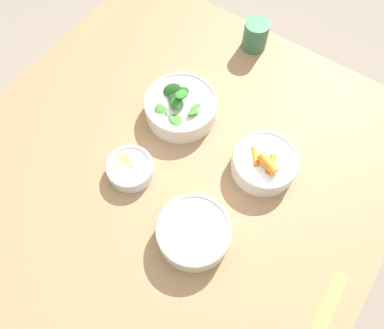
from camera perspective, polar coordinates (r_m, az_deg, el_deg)
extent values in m
plane|color=gray|center=(1.65, -1.40, -11.32)|extent=(10.00, 10.00, 0.00)
cube|color=#99724C|center=(0.96, -2.37, 0.14)|extent=(1.05, 1.05, 0.03)
cube|color=olive|center=(1.64, -6.01, 14.62)|extent=(0.06, 0.06, 0.72)
cube|color=olive|center=(1.48, 24.21, -2.15)|extent=(0.06, 0.06, 0.72)
cylinder|color=white|center=(0.93, 10.91, 0.15)|extent=(0.16, 0.16, 0.05)
torus|color=white|center=(0.91, 11.18, 0.86)|extent=(0.16, 0.16, 0.01)
cylinder|color=orange|center=(0.91, 9.54, 0.98)|extent=(0.05, 0.05, 0.02)
cylinder|color=orange|center=(0.92, 10.83, 1.08)|extent=(0.06, 0.05, 0.02)
cylinder|color=orange|center=(0.91, 11.85, -0.15)|extent=(0.06, 0.03, 0.02)
cylinder|color=orange|center=(0.89, 11.51, 0.13)|extent=(0.04, 0.06, 0.02)
cylinder|color=silver|center=(1.00, -1.69, 8.68)|extent=(0.19, 0.19, 0.05)
torus|color=silver|center=(0.98, -1.74, 9.56)|extent=(0.19, 0.19, 0.01)
ellipsoid|color=#4C933D|center=(0.97, 0.79, 8.51)|extent=(0.05, 0.04, 0.03)
ellipsoid|color=#235B23|center=(0.98, -3.02, 11.24)|extent=(0.05, 0.07, 0.05)
ellipsoid|color=#2D7028|center=(0.96, -4.53, 7.02)|extent=(0.05, 0.05, 0.04)
ellipsoid|color=#235B23|center=(0.97, -2.05, 10.59)|extent=(0.07, 0.07, 0.03)
ellipsoid|color=#2D7028|center=(0.96, -2.53, 9.48)|extent=(0.06, 0.06, 0.04)
ellipsoid|color=#4C933D|center=(0.96, -4.57, 7.77)|extent=(0.05, 0.06, 0.04)
ellipsoid|color=#3D8433|center=(0.95, 0.20, 7.91)|extent=(0.04, 0.03, 0.03)
ellipsoid|color=#4C933D|center=(0.95, -2.05, 6.53)|extent=(0.04, 0.06, 0.03)
ellipsoid|color=#2D7028|center=(0.95, -1.57, 10.63)|extent=(0.05, 0.03, 0.03)
cylinder|color=silver|center=(0.85, 0.27, -10.35)|extent=(0.17, 0.17, 0.05)
torus|color=silver|center=(0.82, 0.28, -9.83)|extent=(0.17, 0.17, 0.01)
cylinder|color=brown|center=(0.86, 0.27, -10.50)|extent=(0.15, 0.15, 0.03)
ellipsoid|color=#AD7551|center=(0.83, 2.37, -12.55)|extent=(0.01, 0.01, 0.01)
ellipsoid|color=#A36B4C|center=(0.83, 4.78, -11.30)|extent=(0.01, 0.01, 0.01)
ellipsoid|color=#AD7551|center=(0.84, -3.97, -10.49)|extent=(0.01, 0.01, 0.01)
ellipsoid|color=#A36B4C|center=(0.85, 4.81, -8.29)|extent=(0.01, 0.01, 0.01)
ellipsoid|color=#AD7551|center=(0.85, -0.88, -7.10)|extent=(0.01, 0.01, 0.01)
ellipsoid|color=#8E5B3D|center=(0.84, -1.71, -9.69)|extent=(0.01, 0.01, 0.01)
ellipsoid|color=#AD7551|center=(0.84, 2.50, -9.49)|extent=(0.01, 0.01, 0.01)
ellipsoid|color=#A36B4C|center=(0.84, 3.55, -8.72)|extent=(0.01, 0.01, 0.01)
ellipsoid|color=#AD7551|center=(0.83, 2.54, -11.91)|extent=(0.01, 0.01, 0.01)
ellipsoid|color=#A36B4C|center=(0.84, -2.50, -9.11)|extent=(0.01, 0.01, 0.01)
cylinder|color=#E0A88E|center=(0.83, -3.63, -11.45)|extent=(0.02, 0.02, 0.01)
cylinder|color=tan|center=(0.84, 0.43, -9.63)|extent=(0.03, 0.03, 0.01)
cylinder|color=silver|center=(0.93, -9.36, -0.70)|extent=(0.12, 0.12, 0.03)
torus|color=silver|center=(0.91, -9.51, -0.24)|extent=(0.12, 0.12, 0.01)
cube|color=tan|center=(0.92, -10.63, -1.68)|extent=(0.06, 0.06, 0.02)
cube|color=tan|center=(0.92, -9.87, -0.20)|extent=(0.06, 0.06, 0.02)
cube|color=tan|center=(0.92, -10.82, -0.01)|extent=(0.07, 0.06, 0.02)
cube|color=#EADB4C|center=(0.88, 18.63, -22.66)|extent=(0.26, 0.04, 0.00)
cylinder|color=#336B47|center=(1.15, 9.64, 18.83)|extent=(0.07, 0.07, 0.09)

